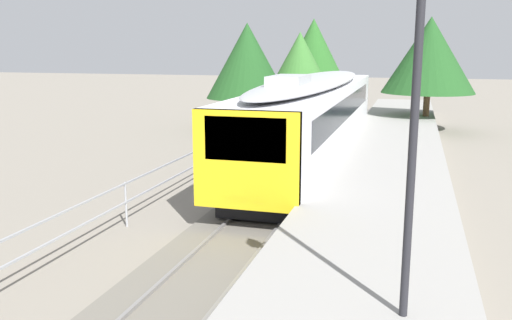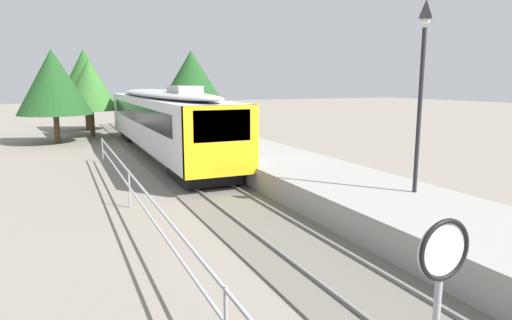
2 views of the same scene
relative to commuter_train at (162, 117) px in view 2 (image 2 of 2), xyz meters
name	(u,v)px [view 2 (image 2 of 2)]	position (x,y,z in m)	size (l,w,h in m)	color
ground_plane	(135,199)	(-3.00, -8.92, -2.15)	(160.00, 160.00, 0.00)	gray
track_rails	(216,190)	(0.00, -8.92, -2.11)	(3.20, 60.00, 0.14)	#6B665B
commuter_train	(162,117)	(0.00, 0.00, 0.00)	(2.82, 19.66, 3.74)	silver
station_platform	(292,172)	(3.25, -8.92, -1.70)	(3.90, 60.00, 0.90)	#999691
platform_lamp_mid_platform	(423,61)	(4.03, -14.84, 2.48)	(0.34, 0.34, 5.35)	#232328
speed_limit_sign	(440,287)	(-2.07, -21.47, -0.02)	(0.61, 0.10, 2.81)	#9EA0A5
carpark_fence	(226,309)	(-3.30, -18.92, -1.24)	(0.06, 36.06, 1.25)	#9EA0A5
tree_behind_carpark	(90,85)	(-2.92, 11.12, 1.70)	(4.13, 4.13, 5.76)	brown
tree_behind_station_far	(53,82)	(-5.36, 7.98, 1.90)	(4.75, 4.75, 6.19)	brown
tree_distant_left	(85,79)	(-2.94, 15.87, 2.20)	(5.05, 5.05, 6.78)	brown
tree_distant_centre	(192,78)	(4.70, 10.43, 2.23)	(5.23, 5.23, 6.51)	brown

